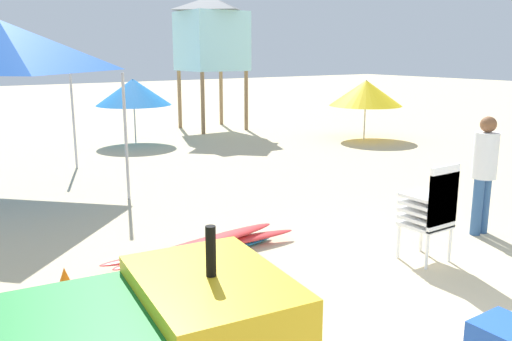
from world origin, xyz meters
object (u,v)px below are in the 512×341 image
(surfboard_pile, at_px, (203,247))
(lifeguard_near_left, at_px, (484,168))
(beach_umbrella_left, at_px, (133,92))
(stacked_plastic_chairs, at_px, (434,206))
(beach_umbrella_mid, at_px, (366,93))
(popup_canopy, at_px, (1,46))
(lifeguard_tower, at_px, (211,34))
(traffic_cone_near, at_px, (66,291))

(surfboard_pile, distance_m, lifeguard_near_left, 3.90)
(beach_umbrella_left, bearing_deg, stacked_plastic_chairs, -91.88)
(beach_umbrella_left, distance_m, beach_umbrella_mid, 6.43)
(popup_canopy, distance_m, lifeguard_tower, 8.56)
(lifeguard_near_left, distance_m, lifeguard_tower, 11.33)
(stacked_plastic_chairs, xyz_separation_m, beach_umbrella_mid, (6.01, 7.03, 0.61))
(stacked_plastic_chairs, xyz_separation_m, surfboard_pile, (-2.16, 1.66, -0.57))
(lifeguard_tower, bearing_deg, surfboard_pile, -120.32)
(surfboard_pile, relative_size, lifeguard_tower, 0.63)
(lifeguard_tower, bearing_deg, beach_umbrella_left, -158.87)
(lifeguard_tower, distance_m, beach_umbrella_mid, 5.21)
(lifeguard_near_left, distance_m, beach_umbrella_left, 9.82)
(beach_umbrella_left, relative_size, beach_umbrella_mid, 0.99)
(traffic_cone_near, bearing_deg, lifeguard_near_left, -8.58)
(lifeguard_tower, relative_size, beach_umbrella_mid, 2.01)
(beach_umbrella_left, bearing_deg, popup_canopy, -134.66)
(lifeguard_near_left, xyz_separation_m, popup_canopy, (-4.86, 5.91, 1.62))
(lifeguard_tower, relative_size, beach_umbrella_left, 2.04)
(beach_umbrella_left, bearing_deg, beach_umbrella_mid, -27.86)
(lifeguard_tower, bearing_deg, stacked_plastic_chairs, -107.04)
(lifeguard_tower, distance_m, traffic_cone_near, 12.85)
(traffic_cone_near, bearing_deg, popup_canopy, 84.59)
(surfboard_pile, distance_m, beach_umbrella_mid, 9.85)
(lifeguard_near_left, xyz_separation_m, beach_umbrella_left, (-1.08, 9.75, 0.46))
(lifeguard_tower, bearing_deg, lifeguard_near_left, -100.55)
(lifeguard_tower, distance_m, beach_umbrella_left, 3.70)
(popup_canopy, height_order, beach_umbrella_left, popup_canopy)
(surfboard_pile, distance_m, lifeguard_tower, 11.46)
(popup_canopy, height_order, beach_umbrella_mid, popup_canopy)
(surfboard_pile, distance_m, beach_umbrella_left, 8.83)
(popup_canopy, xyz_separation_m, beach_umbrella_left, (3.79, 3.83, -1.16))
(stacked_plastic_chairs, height_order, popup_canopy, popup_canopy)
(lifeguard_tower, bearing_deg, beach_umbrella_mid, -58.61)
(beach_umbrella_mid, bearing_deg, traffic_cone_near, -149.20)
(surfboard_pile, relative_size, lifeguard_near_left, 1.58)
(lifeguard_tower, xyz_separation_m, beach_umbrella_left, (-3.12, -1.20, -1.60))
(beach_umbrella_left, xyz_separation_m, traffic_cone_near, (-4.27, -8.94, -1.15))
(stacked_plastic_chairs, xyz_separation_m, lifeguard_near_left, (1.41, 0.29, 0.23))
(beach_umbrella_mid, bearing_deg, popup_canopy, -175.01)
(beach_umbrella_mid, bearing_deg, beach_umbrella_left, 152.14)
(surfboard_pile, distance_m, traffic_cone_near, 1.87)
(traffic_cone_near, bearing_deg, beach_umbrella_mid, 30.80)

